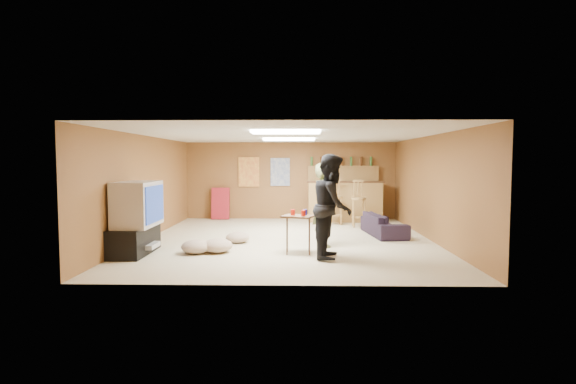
{
  "coord_description": "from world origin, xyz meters",
  "views": [
    {
      "loc": [
        0.22,
        -9.41,
        1.67
      ],
      "look_at": [
        0.0,
        0.2,
        1.0
      ],
      "focal_mm": 28.0,
      "sensor_mm": 36.0,
      "label": 1
    }
  ],
  "objects_px": {
    "person_olive": "(323,205)",
    "tray_table": "(298,234)",
    "bar_counter": "(345,201)",
    "sofa": "(384,224)",
    "person_black": "(332,206)",
    "tv_body": "(138,204)"
  },
  "relations": [
    {
      "from": "bar_counter",
      "to": "sofa",
      "type": "relative_size",
      "value": 1.21
    },
    {
      "from": "tv_body",
      "to": "person_black",
      "type": "xyz_separation_m",
      "value": [
        3.46,
        -0.25,
        -0.01
      ]
    },
    {
      "from": "person_olive",
      "to": "tray_table",
      "type": "bearing_deg",
      "value": 124.93
    },
    {
      "from": "person_black",
      "to": "sofa",
      "type": "relative_size",
      "value": 1.08
    },
    {
      "from": "tv_body",
      "to": "person_olive",
      "type": "relative_size",
      "value": 0.68
    },
    {
      "from": "tv_body",
      "to": "sofa",
      "type": "xyz_separation_m",
      "value": [
        4.8,
        2.15,
        -0.66
      ]
    },
    {
      "from": "bar_counter",
      "to": "person_olive",
      "type": "xyz_separation_m",
      "value": [
        -0.79,
        -3.67,
        0.26
      ]
    },
    {
      "from": "tv_body",
      "to": "bar_counter",
      "type": "bearing_deg",
      "value": 47.0
    },
    {
      "from": "person_olive",
      "to": "person_black",
      "type": "relative_size",
      "value": 0.91
    },
    {
      "from": "person_olive",
      "to": "tray_table",
      "type": "height_order",
      "value": "person_olive"
    },
    {
      "from": "bar_counter",
      "to": "sofa",
      "type": "bearing_deg",
      "value": -74.31
    },
    {
      "from": "person_black",
      "to": "tray_table",
      "type": "distance_m",
      "value": 0.87
    },
    {
      "from": "sofa",
      "to": "tv_body",
      "type": "bearing_deg",
      "value": 107.44
    },
    {
      "from": "person_olive",
      "to": "person_black",
      "type": "bearing_deg",
      "value": 165.7
    },
    {
      "from": "tv_body",
      "to": "person_black",
      "type": "distance_m",
      "value": 3.46
    },
    {
      "from": "person_olive",
      "to": "sofa",
      "type": "xyz_separation_m",
      "value": [
        1.44,
        1.37,
        -0.57
      ]
    },
    {
      "from": "bar_counter",
      "to": "person_black",
      "type": "relative_size",
      "value": 1.12
    },
    {
      "from": "bar_counter",
      "to": "sofa",
      "type": "distance_m",
      "value": 2.41
    },
    {
      "from": "person_black",
      "to": "sofa",
      "type": "xyz_separation_m",
      "value": [
        1.34,
        2.39,
        -0.65
      ]
    },
    {
      "from": "tv_body",
      "to": "bar_counter",
      "type": "distance_m",
      "value": 6.09
    },
    {
      "from": "tv_body",
      "to": "tray_table",
      "type": "distance_m",
      "value": 2.92
    },
    {
      "from": "bar_counter",
      "to": "person_olive",
      "type": "relative_size",
      "value": 1.23
    }
  ]
}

